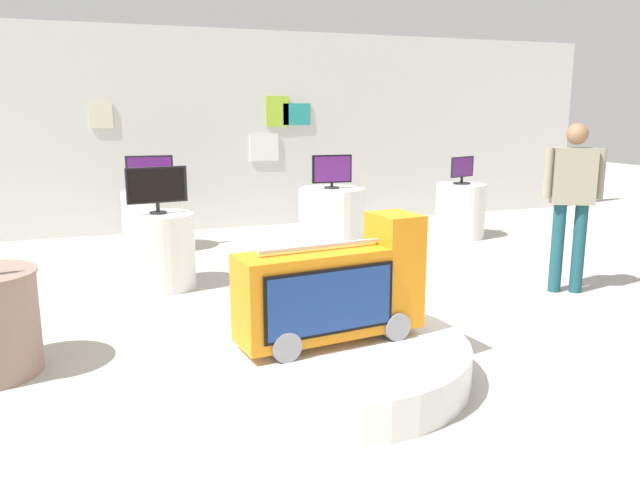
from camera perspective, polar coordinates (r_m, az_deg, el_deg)
name	(u,v)px	position (r m, az deg, el deg)	size (l,w,h in m)	color
ground_plane	(358,353)	(4.64, 3.55, -10.32)	(30.00, 30.00, 0.00)	#B2ADA3
back_wall_display	(218,131)	(9.42, -9.34, 9.87)	(12.71, 0.13, 2.91)	silver
main_display_pedestal	(331,359)	(4.20, 0.98, -10.90)	(1.83, 1.83, 0.25)	silver
novelty_firetruck_tv	(335,291)	(4.05, 1.38, -4.76)	(1.28, 0.53, 0.82)	gray
display_pedestal_left_rear	(460,211)	(8.91, 12.77, 2.65)	(0.68, 0.68, 0.75)	silver
tv_on_left_rear	(462,170)	(8.83, 12.95, 6.33)	(0.44, 0.24, 0.38)	black
display_pedestal_center_rear	(152,221)	(8.18, -15.16, 1.73)	(0.73, 0.73, 0.75)	silver
tv_on_center_rear	(150,172)	(8.09, -15.39, 6.01)	(0.58, 0.23, 0.45)	black
display_pedestal_right_rear	(332,217)	(8.19, 1.09, 2.16)	(0.87, 0.87, 0.75)	silver
tv_on_right_rear	(332,171)	(8.10, 1.12, 6.41)	(0.54, 0.20, 0.44)	black
display_pedestal_far_right	(160,251)	(6.39, -14.48, -0.97)	(0.69, 0.69, 0.75)	silver
tv_on_far_right	(157,187)	(6.28, -14.78, 4.76)	(0.59, 0.16, 0.46)	black
shopper_browsing_near_truck	(572,195)	(6.41, 22.19, 3.86)	(0.51, 0.35, 1.63)	#194751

